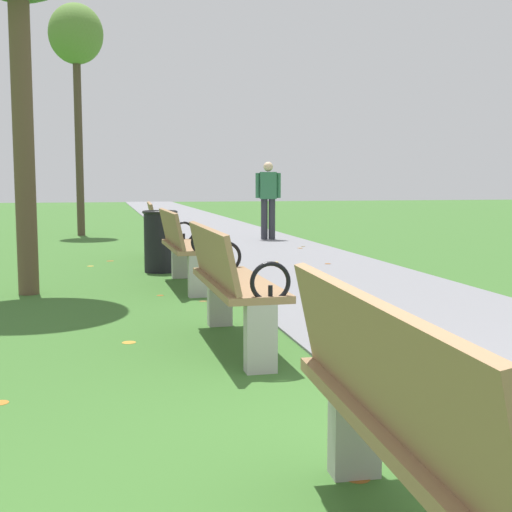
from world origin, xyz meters
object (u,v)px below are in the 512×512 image
(park_bench_1, at_px, (417,426))
(park_bench_3, at_px, (183,246))
(park_bench_2, at_px, (230,282))
(park_bench_4, at_px, (161,229))
(tree_2, at_px, (76,41))
(pedestrian_walking, at_px, (268,196))
(trash_bin, at_px, (160,241))

(park_bench_1, relative_size, park_bench_3, 1.01)
(park_bench_1, bearing_deg, park_bench_2, 90.00)
(park_bench_2, height_order, park_bench_4, same)
(park_bench_3, xyz_separation_m, park_bench_4, (0.00, 2.97, 0.00))
(park_bench_2, distance_m, tree_2, 11.89)
(park_bench_2, xyz_separation_m, park_bench_4, (0.00, 5.93, 0.00))
(park_bench_2, bearing_deg, park_bench_4, 90.00)
(park_bench_3, bearing_deg, park_bench_4, 90.00)
(pedestrian_walking, bearing_deg, park_bench_3, -112.67)
(trash_bin, bearing_deg, park_bench_2, -88.07)
(park_bench_2, bearing_deg, pedestrian_walking, 74.41)
(park_bench_1, relative_size, park_bench_2, 1.01)
(park_bench_1, bearing_deg, tree_2, 95.54)
(tree_2, bearing_deg, park_bench_2, -82.95)
(park_bench_1, bearing_deg, park_bench_4, 90.00)
(pedestrian_walking, bearing_deg, park_bench_4, -129.74)
(park_bench_1, relative_size, pedestrian_walking, 1.00)
(tree_2, bearing_deg, pedestrian_walking, -29.93)
(park_bench_4, distance_m, tree_2, 6.65)
(park_bench_4, height_order, tree_2, tree_2)
(park_bench_3, xyz_separation_m, tree_2, (-1.38, 8.19, 3.87))
(park_bench_1, xyz_separation_m, park_bench_4, (-0.00, 9.01, 0.00))
(park_bench_2, xyz_separation_m, trash_bin, (-0.15, 4.37, -0.06))
(park_bench_1, bearing_deg, pedestrian_walking, 78.28)
(park_bench_2, xyz_separation_m, park_bench_3, (0.00, 2.96, 0.00))
(park_bench_2, xyz_separation_m, tree_2, (-1.38, 11.15, 3.87))
(park_bench_2, distance_m, trash_bin, 4.37)
(park_bench_3, distance_m, pedestrian_walking, 6.48)
(park_bench_3, relative_size, park_bench_4, 0.99)
(park_bench_2, relative_size, trash_bin, 1.91)
(park_bench_4, xyz_separation_m, pedestrian_walking, (2.49, 2.99, 0.44))
(pedestrian_walking, bearing_deg, tree_2, 150.07)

